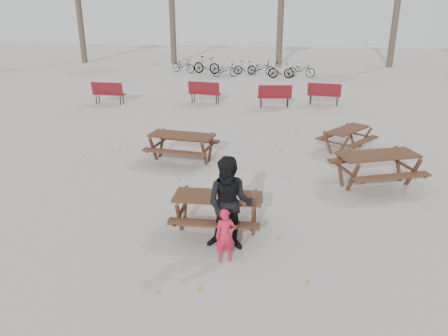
# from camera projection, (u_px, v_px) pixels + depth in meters

# --- Properties ---
(ground) EXTENTS (80.00, 80.00, 0.00)m
(ground) POSITION_uv_depth(u_px,v_px,m) (218.00, 229.00, 9.18)
(ground) COLOR gray
(ground) RESTS_ON ground
(main_picnic_table) EXTENTS (1.80, 1.45, 0.78)m
(main_picnic_table) POSITION_uv_depth(u_px,v_px,m) (218.00, 204.00, 8.97)
(main_picnic_table) COLOR #382214
(main_picnic_table) RESTS_ON ground
(food_tray) EXTENTS (0.18, 0.11, 0.03)m
(food_tray) POSITION_uv_depth(u_px,v_px,m) (235.00, 198.00, 8.74)
(food_tray) COLOR white
(food_tray) RESTS_ON main_picnic_table
(bread_roll) EXTENTS (0.14, 0.06, 0.05)m
(bread_roll) POSITION_uv_depth(u_px,v_px,m) (235.00, 196.00, 8.72)
(bread_roll) COLOR tan
(bread_roll) RESTS_ON food_tray
(soda_bottle) EXTENTS (0.07, 0.07, 0.17)m
(soda_bottle) POSITION_uv_depth(u_px,v_px,m) (218.00, 195.00, 8.75)
(soda_bottle) COLOR silver
(soda_bottle) RESTS_ON main_picnic_table
(child) EXTENTS (0.43, 0.35, 1.03)m
(child) POSITION_uv_depth(u_px,v_px,m) (225.00, 236.00, 7.89)
(child) COLOR red
(child) RESTS_ON ground
(adult) EXTENTS (0.95, 0.77, 1.86)m
(adult) POSITION_uv_depth(u_px,v_px,m) (230.00, 204.00, 8.17)
(adult) COLOR black
(adult) RESTS_ON ground
(picnic_table_east) EXTENTS (2.45, 2.21, 0.87)m
(picnic_table_east) POSITION_uv_depth(u_px,v_px,m) (376.00, 170.00, 11.21)
(picnic_table_east) COLOR #382214
(picnic_table_east) RESTS_ON ground
(picnic_table_north) EXTENTS (2.11, 1.80, 0.82)m
(picnic_table_north) POSITION_uv_depth(u_px,v_px,m) (182.00, 148.00, 12.98)
(picnic_table_north) COLOR #382214
(picnic_table_north) RESTS_ON ground
(picnic_table_far) EXTENTS (2.05, 2.10, 0.70)m
(picnic_table_far) POSITION_uv_depth(u_px,v_px,m) (347.00, 139.00, 13.94)
(picnic_table_far) COLOR #382214
(picnic_table_far) RESTS_ON ground
(park_bench_row) EXTENTS (11.48, 1.68, 1.03)m
(park_bench_row) POSITION_uv_depth(u_px,v_px,m) (228.00, 94.00, 20.02)
(park_bench_row) COLOR maroon
(park_bench_row) RESTS_ON ground
(bicycle_row) EXTENTS (9.55, 2.47, 1.11)m
(bicycle_row) POSITION_uv_depth(u_px,v_px,m) (241.00, 68.00, 28.03)
(bicycle_row) COLOR black
(bicycle_row) RESTS_ON ground
(fallen_leaves) EXTENTS (11.00, 11.00, 0.01)m
(fallen_leaves) POSITION_uv_depth(u_px,v_px,m) (250.00, 184.00, 11.43)
(fallen_leaves) COLOR #AE7C29
(fallen_leaves) RESTS_ON ground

